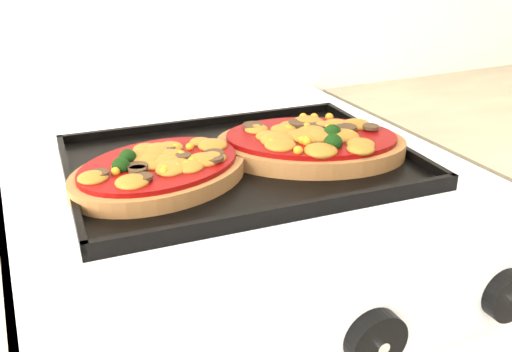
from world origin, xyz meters
TOP-DOWN VIEW (x-y plane):
  - control_panel at (-0.02, 1.39)m, footprint 0.60×0.02m
  - knob_center at (-0.02, 1.37)m, footprint 0.06×0.02m
  - knob_right at (0.15, 1.37)m, footprint 0.06×0.02m
  - baking_tray at (-0.02, 1.67)m, footprint 0.46×0.35m
  - pizza_left at (-0.14, 1.66)m, footprint 0.27×0.23m
  - pizza_right at (0.07, 1.66)m, footprint 0.30×0.26m

SIDE VIEW (x-z plane):
  - control_panel at x=-0.02m, z-range 0.81..0.90m
  - knob_center at x=-0.02m, z-range 0.82..0.89m
  - knob_right at x=0.15m, z-range 0.83..0.88m
  - baking_tray at x=-0.02m, z-range 0.91..0.93m
  - pizza_left at x=-0.14m, z-range 0.92..0.95m
  - pizza_right at x=0.07m, z-range 0.92..0.96m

